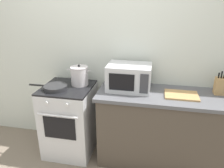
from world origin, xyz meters
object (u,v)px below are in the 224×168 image
object	(u,v)px
stove	(70,120)
stock_pot	(79,76)
knife_block	(221,86)
microwave	(129,77)
frying_pan	(55,87)
cutting_board	(181,95)

from	to	relation	value
stove	stock_pot	size ratio (longest dim) A/B	3.05
stock_pot	knife_block	distance (m)	1.64
stock_pot	microwave	xyz separation A→B (m)	(0.62, -0.03, 0.03)
stove	microwave	world-z (taller)	microwave
stock_pot	microwave	size ratio (longest dim) A/B	0.60
microwave	frying_pan	bearing A→B (deg)	-167.99
stove	microwave	distance (m)	0.97
stove	frying_pan	world-z (taller)	frying_pan
stock_pot	microwave	world-z (taller)	microwave
stove	stock_pot	distance (m)	0.60
cutting_board	frying_pan	bearing A→B (deg)	-175.91
frying_pan	cutting_board	world-z (taller)	frying_pan
frying_pan	stock_pot	bearing A→B (deg)	41.29
stove	stock_pot	xyz separation A→B (m)	(0.13, 0.10, 0.58)
frying_pan	cutting_board	bearing A→B (deg)	4.09
stove	cutting_board	xyz separation A→B (m)	(1.34, 0.00, 0.47)
frying_pan	knife_block	xyz separation A→B (m)	(1.87, 0.24, 0.07)
stock_pot	cutting_board	world-z (taller)	stock_pot
microwave	stove	bearing A→B (deg)	-173.95
knife_block	stove	bearing A→B (deg)	-175.43
knife_block	frying_pan	bearing A→B (deg)	-172.60
stove	stock_pot	world-z (taller)	stock_pot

